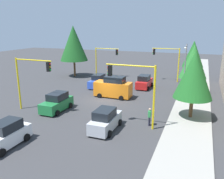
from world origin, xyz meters
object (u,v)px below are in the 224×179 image
object	(u,v)px
tree_roadside_far	(193,54)
pedestrian_crossing	(150,116)
tree_opposite_side	(74,43)
car_white	(6,135)
car_blue	(98,81)
car_green	(57,103)
car_silver	(105,120)
traffic_signal_near_right	(31,74)
traffic_signal_near_left	(135,83)
traffic_signal_far_right	(105,56)
delivery_van_orange	(113,88)
car_red	(144,82)
traffic_signal_far_left	(168,58)
street_lamp_curbside	(185,66)
tree_roadside_mid	(194,61)
tree_roadside_near	(194,75)

from	to	relation	value
tree_roadside_far	pedestrian_crossing	size ratio (longest dim) A/B	3.92
tree_opposite_side	car_white	bearing A→B (deg)	18.84
car_blue	pedestrian_crossing	size ratio (longest dim) A/B	2.39
car_green	car_silver	world-z (taller)	same
tree_opposite_side	car_blue	xyz separation A→B (m)	(6.03, 7.59, -5.17)
traffic_signal_near_right	car_white	size ratio (longest dim) A/B	1.40
traffic_signal_near_left	tree_roadside_far	world-z (taller)	tree_roadside_far
tree_roadside_far	car_white	xyz separation A→B (m)	(31.17, -11.91, -3.46)
traffic_signal_near_left	tree_roadside_far	bearing A→B (deg)	171.05
traffic_signal_far_right	delivery_van_orange	size ratio (longest dim) A/B	1.10
car_white	car_red	world-z (taller)	same
car_white	pedestrian_crossing	world-z (taller)	car_white
car_white	car_blue	xyz separation A→B (m)	(-19.13, -1.00, -0.00)
traffic_signal_far_left	car_white	xyz separation A→B (m)	(27.17, -8.10, -3.08)
car_blue	car_red	bearing A→B (deg)	108.14
street_lamp_curbside	tree_roadside_far	distance (m)	14.39
car_white	street_lamp_curbside	bearing A→B (deg)	145.31
traffic_signal_near_left	delivery_van_orange	distance (m)	9.91
street_lamp_curbside	car_white	xyz separation A→B (m)	(16.78, -11.61, -3.45)
car_red	car_blue	world-z (taller)	same
delivery_van_orange	car_white	distance (m)	15.46
tree_opposite_side	car_blue	world-z (taller)	tree_opposite_side
pedestrian_crossing	traffic_signal_near_right	bearing A→B (deg)	-86.84
car_green	pedestrian_crossing	world-z (taller)	car_green
tree_roadside_mid	tree_roadside_far	xyz separation A→B (m)	(-10.00, -0.50, -0.06)
tree_opposite_side	car_silver	size ratio (longest dim) A/B	2.22
traffic_signal_near_left	tree_roadside_mid	distance (m)	14.64
car_red	street_lamp_curbside	bearing A→B (deg)	52.75
traffic_signal_near_left	traffic_signal_near_right	world-z (taller)	traffic_signal_near_left
pedestrian_crossing	traffic_signal_near_left	bearing A→B (deg)	-61.87
traffic_signal_far_left	tree_roadside_mid	xyz separation A→B (m)	(6.00, 4.31, 0.44)
traffic_signal_near_left	traffic_signal_far_right	distance (m)	23.00
traffic_signal_near_left	tree_roadside_near	world-z (taller)	tree_roadside_near
traffic_signal_near_left	tree_opposite_side	xyz separation A→B (m)	(-18.00, -16.72, 1.96)
traffic_signal_far_right	car_red	distance (m)	11.00
traffic_signal_near_left	traffic_signal_near_right	size ratio (longest dim) A/B	1.01
traffic_signal_near_right	car_green	size ratio (longest dim) A/B	1.37
tree_roadside_far	tree_roadside_near	bearing A→B (deg)	2.86
car_green	car_silver	xyz separation A→B (m)	(2.66, 6.91, -0.00)
tree_roadside_far	car_green	bearing A→B (deg)	-29.15
traffic_signal_near_right	car_red	bearing A→B (deg)	147.68
tree_opposite_side	tree_roadside_mid	distance (m)	21.44
tree_roadside_far	traffic_signal_near_left	bearing A→B (deg)	-8.95
tree_opposite_side	car_green	world-z (taller)	tree_opposite_side
traffic_signal_far_right	tree_opposite_side	world-z (taller)	tree_opposite_side
car_blue	traffic_signal_far_left	bearing A→B (deg)	131.45
car_white	car_green	world-z (taller)	same
traffic_signal_far_right	traffic_signal_near_right	bearing A→B (deg)	-0.22
traffic_signal_near_right	tree_opposite_side	distance (m)	18.87
pedestrian_crossing	delivery_van_orange	bearing A→B (deg)	-138.54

